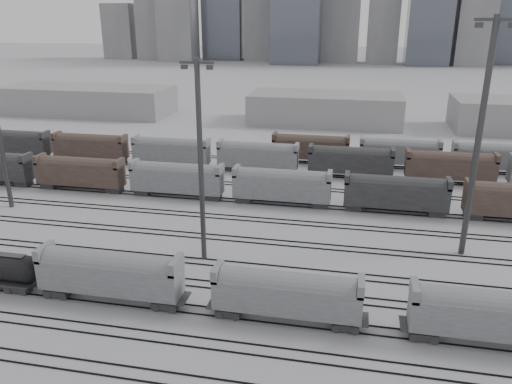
% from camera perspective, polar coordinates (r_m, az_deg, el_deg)
% --- Properties ---
extents(ground, '(900.00, 900.00, 0.00)m').
position_cam_1_polar(ground, '(52.02, -11.75, -13.17)').
color(ground, '#BCBCC2').
rests_on(ground, ground).
extents(tracks, '(220.00, 71.50, 0.16)m').
position_cam_1_polar(tracks, '(66.34, -5.90, -5.22)').
color(tracks, black).
rests_on(tracks, ground).
extents(hopper_car_a, '(14.97, 2.97, 5.35)m').
position_cam_1_polar(hopper_car_a, '(53.05, -16.37, -8.77)').
color(hopper_car_a, black).
rests_on(hopper_car_a, ground).
extents(hopper_car_b, '(14.17, 2.81, 5.07)m').
position_cam_1_polar(hopper_car_b, '(47.97, 3.55, -11.39)').
color(hopper_car_b, black).
rests_on(hopper_car_b, ground).
extents(hopper_car_c, '(14.56, 2.89, 5.21)m').
position_cam_1_polar(hopper_car_c, '(49.35, 25.71, -12.44)').
color(hopper_car_c, black).
rests_on(hopper_car_c, ground).
extents(light_mast_c, '(3.76, 0.60, 23.53)m').
position_cam_1_polar(light_mast_c, '(56.56, -6.37, 3.76)').
color(light_mast_c, '#363639').
rests_on(light_mast_c, ground).
extents(light_mast_d, '(4.46, 0.71, 27.90)m').
position_cam_1_polar(light_mast_d, '(62.35, 24.13, 5.85)').
color(light_mast_d, '#363639').
rests_on(light_mast_d, ground).
extents(bg_string_near, '(151.00, 3.00, 5.60)m').
position_cam_1_polar(bg_string_near, '(76.77, 2.97, 0.56)').
color(bg_string_near, gray).
rests_on(bg_string_near, ground).
extents(bg_string_mid, '(151.00, 3.00, 5.60)m').
position_cam_1_polar(bg_string_mid, '(91.28, 10.75, 3.34)').
color(bg_string_mid, black).
rests_on(bg_string_mid, ground).
extents(bg_string_far, '(66.00, 3.00, 5.60)m').
position_cam_1_polar(bg_string_far, '(100.41, 20.90, 3.87)').
color(bg_string_far, brown).
rests_on(bg_string_far, ground).
extents(warehouse_left, '(50.00, 18.00, 8.00)m').
position_cam_1_polar(warehouse_left, '(157.90, -18.73, 9.90)').
color(warehouse_left, '#959598').
rests_on(warehouse_left, ground).
extents(warehouse_mid, '(40.00, 18.00, 8.00)m').
position_cam_1_polar(warehouse_mid, '(137.16, 7.91, 9.41)').
color(warehouse_mid, '#959598').
rests_on(warehouse_mid, ground).
extents(skyline, '(316.00, 22.40, 95.00)m').
position_cam_1_polar(skyline, '(319.97, 10.91, 20.50)').
color(skyline, gray).
rests_on(skyline, ground).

